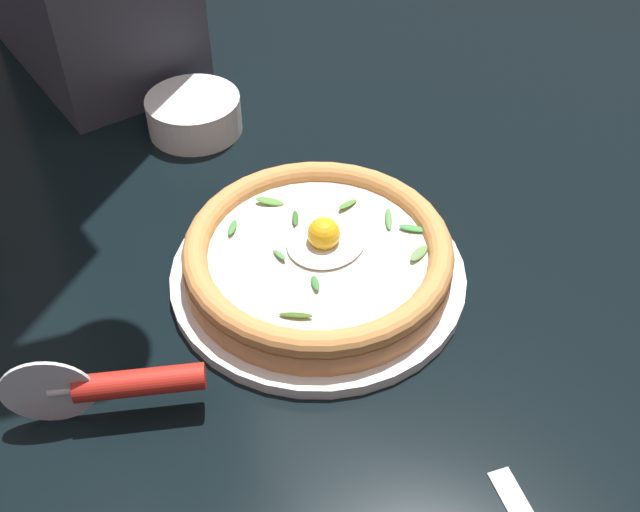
{
  "coord_description": "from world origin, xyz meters",
  "views": [
    {
      "loc": [
        0.36,
        0.33,
        0.52
      ],
      "look_at": [
        -0.02,
        0.0,
        0.03
      ],
      "focal_mm": 41.65,
      "sensor_mm": 36.0,
      "label": 1
    }
  ],
  "objects": [
    {
      "name": "ground_plane",
      "position": [
        0.0,
        0.0,
        -0.01
      ],
      "size": [
        2.4,
        2.4,
        0.03
      ],
      "primitive_type": "cube",
      "color": "black",
      "rests_on": "ground"
    },
    {
      "name": "pizza_plate",
      "position": [
        -0.02,
        0.0,
        0.01
      ],
      "size": [
        0.28,
        0.28,
        0.01
      ],
      "primitive_type": "cylinder",
      "color": "white",
      "rests_on": "ground"
    },
    {
      "name": "pizza_cutter",
      "position": [
        0.19,
        -0.02,
        0.04
      ],
      "size": [
        0.13,
        0.12,
        0.07
      ],
      "color": "silver",
      "rests_on": "ground"
    },
    {
      "name": "side_bowl",
      "position": [
        -0.12,
        -0.28,
        0.02
      ],
      "size": [
        0.11,
        0.11,
        0.04
      ],
      "primitive_type": "cylinder",
      "color": "white",
      "rests_on": "ground"
    },
    {
      "name": "pizza",
      "position": [
        -0.02,
        0.0,
        0.03
      ],
      "size": [
        0.25,
        0.25,
        0.06
      ],
      "color": "#CF854F",
      "rests_on": "pizza_plate"
    }
  ]
}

